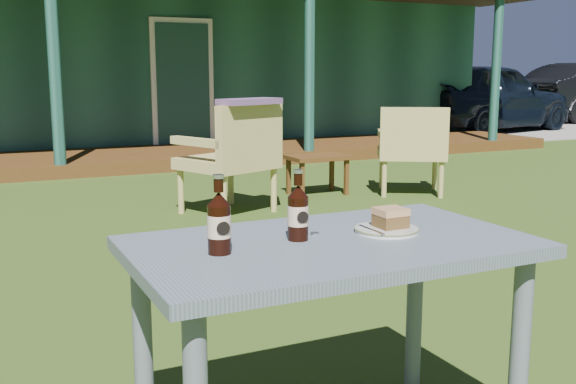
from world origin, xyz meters
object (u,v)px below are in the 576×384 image
cafe_table (331,273)px  cake_slice (391,217)px  cola_bottle_far (219,222)px  armchair_left (234,153)px  side_table (317,161)px  cola_bottle_near (298,212)px  car_near (486,97)px  plate (386,229)px  armchair_right (412,145)px

cafe_table → cake_slice: size_ratio=13.04×
cola_bottle_far → armchair_left: (1.46, 3.65, -0.27)m
cola_bottle_far → side_table: cola_bottle_far is taller
cola_bottle_far → cola_bottle_near: bearing=9.4°
cola_bottle_near → car_near: bearing=45.7°
car_near → cake_slice: car_near is taller
cola_bottle_near → cola_bottle_far: bearing=-170.6°
cola_bottle_near → side_table: 4.75m
cake_slice → cola_bottle_far: bearing=-178.4°
cola_bottle_far → armchair_left: armchair_left is taller
cola_bottle_near → armchair_left: armchair_left is taller
car_near → side_table: size_ratio=7.04×
car_near → plate: car_near is taller
cake_slice → armchair_left: (0.87, 3.64, -0.23)m
side_table → cola_bottle_far: bearing=-121.4°
cola_bottle_far → armchair_right: 5.08m
armchair_right → side_table: bearing=154.1°
cafe_table → side_table: (2.19, 4.18, -0.28)m
side_table → cake_slice: bearing=-115.3°
cake_slice → armchair_right: size_ratio=0.10×
armchair_left → armchair_right: size_ratio=1.08×
car_near → armchair_left: car_near is taller
car_near → armchair_right: size_ratio=4.78×
plate → cola_bottle_far: (-0.57, -0.01, 0.08)m
cola_bottle_near → armchair_right: cola_bottle_near is taller
cola_bottle_far → side_table: bearing=58.6°
armchair_right → plate: bearing=-127.0°
plate → cola_bottle_near: bearing=174.2°
car_near → cola_bottle_near: car_near is taller
armchair_right → side_table: size_ratio=1.47×
plate → armchair_right: 4.71m
plate → cake_slice: size_ratio=2.22×
plate → cafe_table: bearing=-175.2°
plate → side_table: 4.63m
plate → cake_slice: 0.04m
cola_bottle_near → cola_bottle_far: cola_bottle_far is taller
cake_slice → cola_bottle_far: (-0.58, -0.02, 0.04)m
car_near → cafe_table: (-8.67, -9.01, -0.10)m
armchair_right → armchair_left: bearing=-176.6°
cafe_table → cake_slice: 0.27m
car_near → plate: 12.34m
cafe_table → side_table: bearing=62.3°
armchair_right → side_table: armchair_right is taller
plate → armchair_left: (0.89, 3.64, -0.19)m
car_near → cafe_table: car_near is taller
cafe_table → armchair_left: (1.10, 3.66, -0.08)m
armchair_left → armchair_right: (1.94, 0.12, -0.04)m
car_near → side_table: (-6.47, -4.82, -0.38)m
cake_slice → armchair_left: 3.75m
cafe_table → armchair_left: bearing=73.2°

